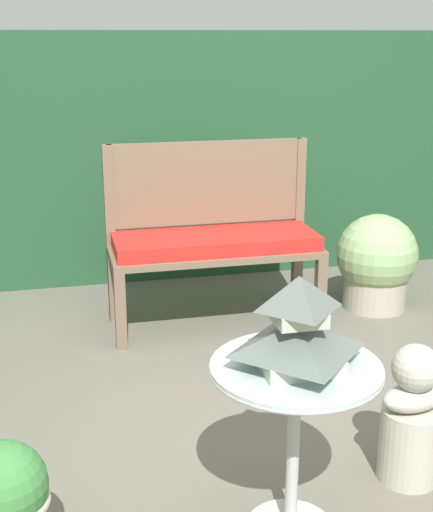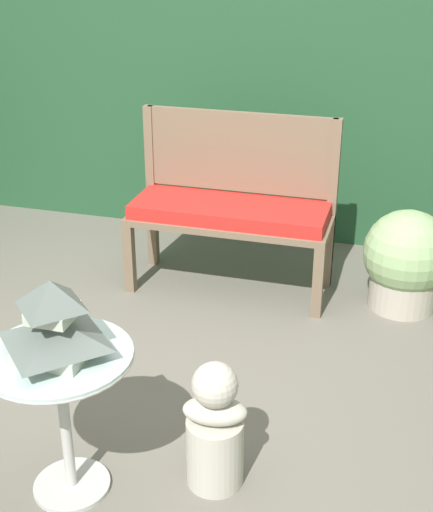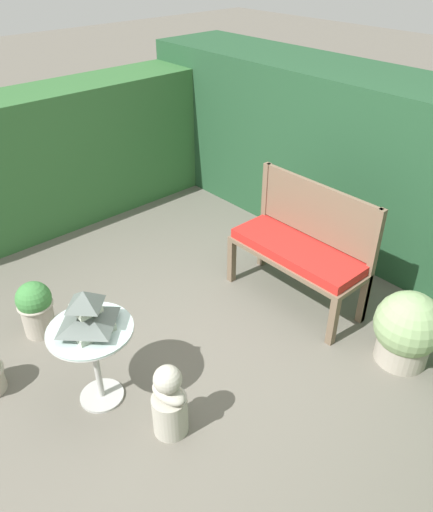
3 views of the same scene
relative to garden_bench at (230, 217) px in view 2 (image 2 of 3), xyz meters
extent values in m
plane|color=#666056|center=(0.05, -1.25, -0.48)|extent=(30.00, 30.00, 0.00)
cube|color=#234C2D|center=(0.05, 1.39, 0.37)|extent=(6.40, 1.00, 1.71)
cube|color=brown|center=(-0.59, -0.21, -0.26)|extent=(0.06, 0.06, 0.45)
cube|color=brown|center=(0.59, -0.21, -0.26)|extent=(0.06, 0.06, 0.45)
cube|color=brown|center=(-0.59, 0.21, -0.26)|extent=(0.06, 0.06, 0.45)
cube|color=brown|center=(0.59, 0.21, -0.26)|extent=(0.06, 0.06, 0.45)
cube|color=brown|center=(0.00, 0.00, -0.02)|extent=(1.24, 0.48, 0.04)
cube|color=red|center=(0.00, 0.00, 0.05)|extent=(1.19, 0.44, 0.08)
cube|color=brown|center=(-0.59, 0.22, 0.06)|extent=(0.06, 0.06, 1.08)
cube|color=brown|center=(0.59, 0.22, 0.06)|extent=(0.06, 0.06, 1.08)
cube|color=brown|center=(0.00, 0.22, 0.35)|extent=(1.19, 0.04, 0.50)
cylinder|color=#B7B7B2|center=(-0.17, -1.90, -0.47)|extent=(0.31, 0.31, 0.02)
cylinder|color=#B7B7B2|center=(-0.17, -1.90, -0.16)|extent=(0.04, 0.04, 0.64)
cylinder|color=silver|center=(-0.17, -1.90, 0.16)|extent=(0.57, 0.57, 0.01)
torus|color=#B7B7B2|center=(-0.17, -1.90, 0.15)|extent=(0.58, 0.58, 0.02)
cube|color=#B2BCA8|center=(-0.17, -1.90, 0.19)|extent=(0.26, 0.26, 0.05)
pyramid|color=#56605B|center=(-0.17, -1.90, 0.27)|extent=(0.35, 0.35, 0.10)
cube|color=#B2BCA8|center=(-0.17, -1.90, 0.34)|extent=(0.16, 0.16, 0.05)
pyramid|color=#56605B|center=(-0.17, -1.90, 0.42)|extent=(0.21, 0.21, 0.11)
cylinder|color=#B7B2A3|center=(0.39, -1.69, -0.33)|extent=(0.24, 0.24, 0.30)
ellipsoid|color=#B7B2A3|center=(0.39, -1.69, -0.13)|extent=(0.28, 0.18, 0.10)
sphere|color=#B7B2A3|center=(0.39, -1.69, 0.00)|extent=(0.19, 0.19, 0.19)
cylinder|color=#ADA393|center=(1.07, 0.06, -0.35)|extent=(0.40, 0.40, 0.26)
torus|color=#ADA393|center=(1.07, 0.06, -0.23)|extent=(0.44, 0.44, 0.03)
sphere|color=#89A870|center=(1.07, 0.06, -0.13)|extent=(0.51, 0.51, 0.51)
camera|label=1|loc=(-0.90, -3.91, 1.21)|focal=50.00mm
camera|label=2|loc=(1.03, -3.91, 1.64)|focal=50.00mm
camera|label=3|loc=(2.22, -2.92, 2.36)|focal=35.00mm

